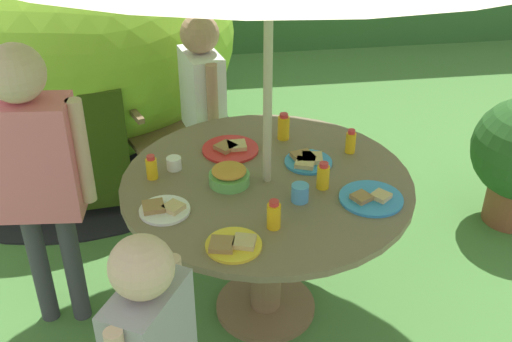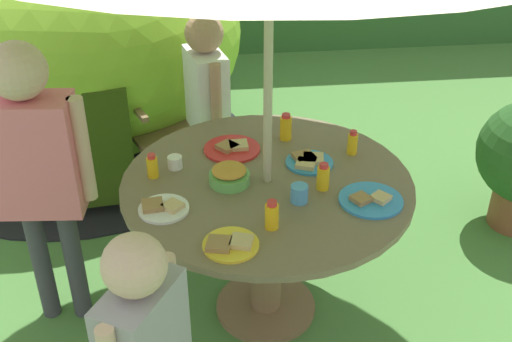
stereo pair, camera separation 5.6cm
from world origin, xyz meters
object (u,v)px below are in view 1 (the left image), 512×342
at_px(dome_tent, 64,39).
at_px(plate_near_left, 233,244).
at_px(plate_center_front, 231,148).
at_px(plate_center_back, 371,198).
at_px(juice_bottle_far_left, 284,127).
at_px(child_in_pink_shirt, 34,159).
at_px(juice_bottle_mid_left, 351,142).
at_px(cup_far, 174,163).
at_px(juice_bottle_front_edge, 274,215).
at_px(garden_table, 266,212).
at_px(juice_bottle_mid_right, 152,168).
at_px(cup_near, 300,193).
at_px(child_in_white_shirt, 202,93).
at_px(plate_far_right, 308,160).
at_px(wooden_chair, 157,106).
at_px(plate_near_right, 164,209).
at_px(snack_bowl, 229,175).
at_px(juice_bottle_back_edge, 323,176).

distance_m(dome_tent, plate_near_left, 2.34).
height_order(plate_near_left, plate_center_front, same).
xyz_separation_m(plate_center_back, juice_bottle_far_left, (-0.26, 0.56, 0.05)).
height_order(child_in_pink_shirt, plate_near_left, child_in_pink_shirt).
bearing_deg(juice_bottle_far_left, juice_bottle_mid_left, -31.27).
bearing_deg(cup_far, juice_bottle_front_edge, -53.10).
bearing_deg(juice_bottle_far_left, garden_table, -110.82).
height_order(juice_bottle_mid_right, cup_near, juice_bottle_mid_right).
bearing_deg(juice_bottle_mid_right, cup_far, 33.09).
distance_m(garden_table, juice_bottle_far_left, 0.44).
distance_m(child_in_white_shirt, cup_near, 1.10).
bearing_deg(child_in_white_shirt, juice_bottle_far_left, 19.80).
xyz_separation_m(child_in_pink_shirt, plate_far_right, (1.15, 0.03, -0.12)).
xyz_separation_m(wooden_chair, juice_bottle_front_edge, (0.45, -1.52, 0.24)).
relative_size(juice_bottle_mid_left, juice_bottle_front_edge, 0.95).
height_order(juice_bottle_mid_right, juice_bottle_front_edge, juice_bottle_front_edge).
relative_size(wooden_chair, plate_near_right, 5.13).
xyz_separation_m(juice_bottle_far_left, juice_bottle_front_edge, (-0.16, -0.69, -0.00)).
xyz_separation_m(wooden_chair, snack_bowl, (0.31, -1.19, 0.22)).
relative_size(child_in_white_shirt, plate_near_left, 5.73).
bearing_deg(juice_bottle_mid_left, juice_bottle_front_edge, -130.25).
height_order(garden_table, juice_bottle_mid_right, juice_bottle_mid_right).
relative_size(garden_table, juice_bottle_mid_right, 11.36).
relative_size(wooden_chair, juice_bottle_back_edge, 8.70).
relative_size(juice_bottle_far_left, juice_bottle_front_edge, 1.08).
bearing_deg(plate_center_front, juice_bottle_front_edge, -80.67).
xyz_separation_m(plate_center_back, juice_bottle_mid_left, (0.02, 0.39, 0.04)).
bearing_deg(plate_near_right, juice_bottle_back_edge, 7.20).
bearing_deg(plate_near_right, juice_bottle_mid_right, 99.77).
distance_m(plate_center_front, juice_bottle_mid_right, 0.40).
distance_m(plate_near_right, juice_bottle_mid_right, 0.26).
relative_size(plate_near_right, cup_near, 2.74).
xyz_separation_m(garden_table, plate_center_back, (0.39, -0.21, 0.18)).
height_order(garden_table, snack_bowl, snack_bowl).
height_order(plate_center_front, juice_bottle_front_edge, juice_bottle_front_edge).
distance_m(plate_far_right, plate_center_front, 0.36).
height_order(juice_bottle_mid_right, juice_bottle_back_edge, juice_bottle_back_edge).
bearing_deg(cup_far, wooden_chair, 94.76).
xyz_separation_m(juice_bottle_front_edge, cup_near, (0.13, 0.16, -0.02)).
relative_size(juice_bottle_far_left, juice_bottle_mid_right, 1.19).
bearing_deg(plate_far_right, dome_tent, 126.99).
bearing_deg(juice_bottle_front_edge, plate_center_front, 99.33).
relative_size(plate_center_back, cup_far, 3.99).
xyz_separation_m(plate_far_right, plate_near_left, (-0.39, -0.54, -0.00)).
bearing_deg(cup_far, plate_far_right, -3.21).
relative_size(plate_center_front, juice_bottle_mid_right, 2.37).
bearing_deg(cup_far, juice_bottle_mid_left, 2.68).
distance_m(snack_bowl, cup_near, 0.32).
bearing_deg(plate_near_right, garden_table, 21.72).
distance_m(plate_center_back, plate_near_right, 0.83).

